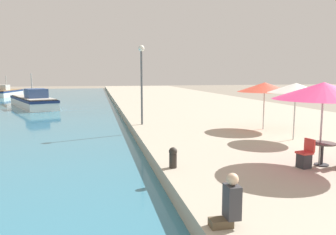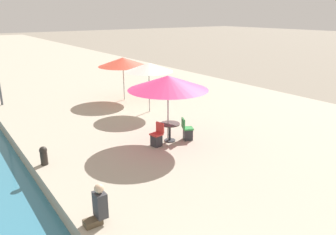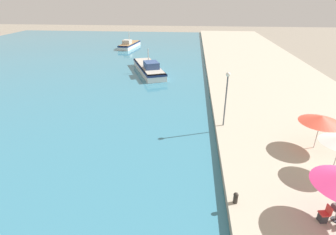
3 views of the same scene
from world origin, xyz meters
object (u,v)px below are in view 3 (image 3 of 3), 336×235
Objects in this scene: fishing_boat_mid at (129,45)px; cafe_umbrella_striped at (321,119)px; cafe_chair_left at (324,216)px; mooring_bollard at (236,197)px; lamppost at (227,90)px; fishing_boat_near at (149,68)px.

fishing_boat_mid is 45.96m from cafe_umbrella_striped.
mooring_bollard is (-4.03, 0.87, 0.02)m from cafe_chair_left.
cafe_umbrella_striped is 4.36× the size of mooring_bollard.
fishing_boat_near is at bearing 117.64° from lamppost.
fishing_boat_near reaches higher than fishing_boat_mid.
cafe_umbrella_striped is 9.05m from mooring_bollard.
fishing_boat_near is 30.25m from cafe_chair_left.
cafe_umbrella_striped reaches higher than cafe_chair_left.
lamppost is (9.10, -17.38, 2.90)m from fishing_boat_near.
fishing_boat_mid reaches higher than cafe_umbrella_striped.
lamppost is (16.51, -36.95, 2.96)m from fishing_boat_mid.
fishing_boat_mid is at bearing 114.08° from lamppost.
mooring_bollard is at bearing -136.18° from cafe_umbrella_striped.
fishing_boat_near is 1.32× the size of fishing_boat_mid.
cafe_umbrella_striped is 0.63× the size of lamppost.
lamppost is at bearing -58.23° from fishing_boat_mid.
lamppost is at bearing -84.03° from fishing_boat_near.
fishing_boat_mid is at bearing 119.55° from cafe_umbrella_striped.
cafe_chair_left is at bearing -108.59° from cafe_umbrella_striped.
cafe_umbrella_striped is at bearing -28.91° from cafe_chair_left.
fishing_boat_near is 12.02× the size of cafe_chair_left.
fishing_boat_mid is 9.10× the size of cafe_chair_left.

